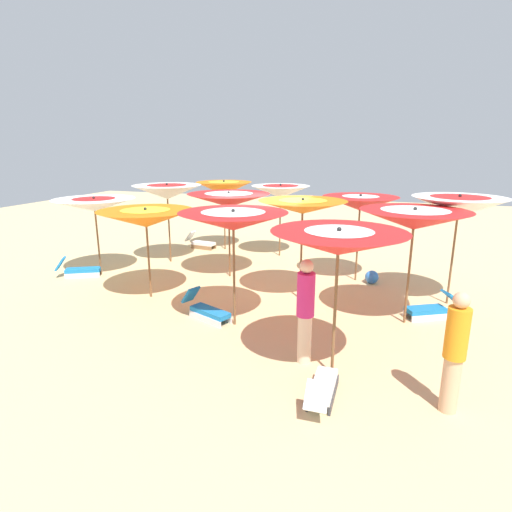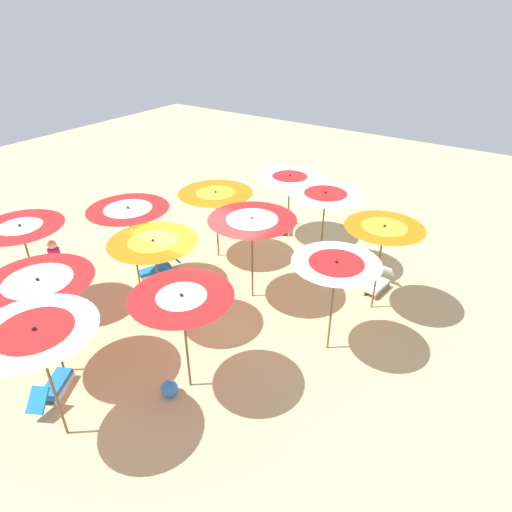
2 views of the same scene
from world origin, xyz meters
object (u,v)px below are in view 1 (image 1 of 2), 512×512
object	(u,v)px
beach_umbrella_10	(360,203)
beach_ball	(372,277)
beach_umbrella_2	(233,221)
beach_umbrella_5	(229,200)
lounger_4	(431,308)
lounger_1	(201,243)
beach_umbrella_8	(224,188)
beach_umbrella_6	(303,207)
lounger_2	(322,388)
beach_umbrella_7	(414,219)
beachgoer_1	(455,350)
beach_umbrella_4	(167,192)
beach_umbrella_9	(280,191)
beach_umbrella_0	(94,205)
lounger_0	(80,270)
beach_umbrella_1	(146,218)
beach_umbrella_3	(339,243)
beachgoer_0	(305,309)
lounger_3	(207,310)
beach_umbrella_11	(459,206)

from	to	relation	value
beach_umbrella_10	beach_ball	xyz separation A→B (m)	(-0.44, 0.17, -1.96)
beach_umbrella_2	beach_umbrella_5	xyz separation A→B (m)	(1.33, -3.06, -0.01)
beach_umbrella_10	lounger_4	size ratio (longest dim) A/B	1.84
lounger_1	beach_umbrella_8	bearing A→B (deg)	16.24
beach_umbrella_6	lounger_2	size ratio (longest dim) A/B	2.03
beach_umbrella_6	beach_umbrella_10	bearing A→B (deg)	-120.98
beach_umbrella_7	beach_umbrella_8	size ratio (longest dim) A/B	1.00
beach_umbrella_6	beach_umbrella_8	distance (m)	5.47
beachgoer_1	beach_umbrella_2	bearing A→B (deg)	-164.79
beach_umbrella_4	beach_umbrella_9	size ratio (longest dim) A/B	1.04
beach_umbrella_7	beach_umbrella_10	distance (m)	2.90
beach_ball	beach_umbrella_9	bearing A→B (deg)	-33.35
beach_umbrella_0	lounger_0	size ratio (longest dim) A/B	1.86
beach_umbrella_1	beach_umbrella_10	size ratio (longest dim) A/B	0.94
beach_umbrella_3	beachgoer_0	size ratio (longest dim) A/B	1.34
beach_umbrella_3	lounger_3	distance (m)	3.78
beach_ball	beach_umbrella_4	bearing A→B (deg)	-2.27
beach_umbrella_1	beach_umbrella_7	world-z (taller)	beach_umbrella_7
beach_umbrella_9	beach_umbrella_11	xyz separation A→B (m)	(-4.92, 3.03, 0.14)
beach_umbrella_0	beach_umbrella_7	world-z (taller)	beach_umbrella_7
beach_umbrella_1	lounger_4	distance (m)	6.74
lounger_1	lounger_3	bearing A→B (deg)	-56.55
beach_umbrella_8	lounger_3	xyz separation A→B (m)	(-2.02, 5.91, -1.98)
beach_umbrella_4	beachgoer_0	world-z (taller)	beach_umbrella_4
beach_umbrella_10	beach_umbrella_0	bearing A→B (deg)	14.19
beach_umbrella_11	lounger_3	xyz separation A→B (m)	(5.01, 2.62, -2.11)
beach_umbrella_1	beach_umbrella_4	xyz separation A→B (m)	(1.16, -3.02, 0.28)
beach_umbrella_0	beach_umbrella_8	distance (m)	4.55
beachgoer_0	beach_ball	distance (m)	4.87
lounger_4	beachgoer_1	world-z (taller)	beachgoer_1
beach_umbrella_10	beachgoer_1	distance (m)	6.01
lounger_3	beach_umbrella_4	bearing A→B (deg)	151.71
beach_umbrella_7	beach_umbrella_0	bearing A→B (deg)	-5.68
beach_umbrella_11	lounger_4	world-z (taller)	beach_umbrella_11
beach_umbrella_4	beachgoer_0	bearing A→B (deg)	137.39
beach_umbrella_11	lounger_1	world-z (taller)	beach_umbrella_11
beach_umbrella_10	lounger_4	xyz separation A→B (m)	(-1.79, 2.16, -1.93)
lounger_2	beach_ball	bearing A→B (deg)	-3.88
beach_umbrella_5	lounger_2	distance (m)	6.54
beach_umbrella_7	beach_umbrella_10	size ratio (longest dim) A/B	1.03
beach_umbrella_4	lounger_2	world-z (taller)	beach_umbrella_4
beach_umbrella_2	beach_umbrella_8	world-z (taller)	beach_umbrella_8
beach_umbrella_1	beachgoer_0	size ratio (longest dim) A/B	1.22
beach_umbrella_4	beach_umbrella_8	world-z (taller)	beach_umbrella_4
beach_umbrella_3	lounger_1	size ratio (longest dim) A/B	2.09
beach_umbrella_10	lounger_1	distance (m)	6.32
beach_umbrella_4	beach_umbrella_11	bearing A→B (deg)	171.47
beach_umbrella_5	beach_umbrella_0	bearing A→B (deg)	15.75
beach_umbrella_3	beach_umbrella_10	bearing A→B (deg)	-88.89
beach_umbrella_11	lounger_0	bearing A→B (deg)	5.96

